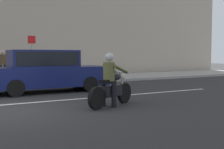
{
  "coord_description": "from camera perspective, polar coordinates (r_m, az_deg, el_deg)",
  "views": [
    {
      "loc": [
        -1.21,
        -8.29,
        1.53
      ],
      "look_at": [
        3.08,
        -0.58,
        0.92
      ],
      "focal_mm": 46.06,
      "sensor_mm": 36.0,
      "label": 1
    }
  ],
  "objects": [
    {
      "name": "pedestrian_bystander",
      "position": [
        17.07,
        -20.88,
        2.19
      ],
      "size": [
        0.34,
        0.34,
        1.62
      ],
      "color": "black",
      "rests_on": "sidewalk_slab"
    },
    {
      "name": "street_sign_post",
      "position": [
        17.22,
        -15.64,
        4.22
      ],
      "size": [
        0.44,
        0.08,
        2.51
      ],
      "color": "gray",
      "rests_on": "sidewalk_slab"
    },
    {
      "name": "motorcycle_with_rider_olive",
      "position": [
        8.54,
        -0.21,
        -1.97
      ],
      "size": [
        1.9,
        1.04,
        1.59
      ],
      "color": "black",
      "rests_on": "ground_plane"
    },
    {
      "name": "parked_sedan_navy",
      "position": [
        12.06,
        -12.82,
        0.78
      ],
      "size": [
        4.8,
        1.82,
        1.72
      ],
      "color": "#11194C",
      "rests_on": "ground_plane"
    },
    {
      "name": "ground_plane",
      "position": [
        8.52,
        -20.57,
        -6.66
      ],
      "size": [
        80.0,
        80.0,
        0.0
      ],
      "primitive_type": "plane",
      "color": "#282828"
    }
  ]
}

